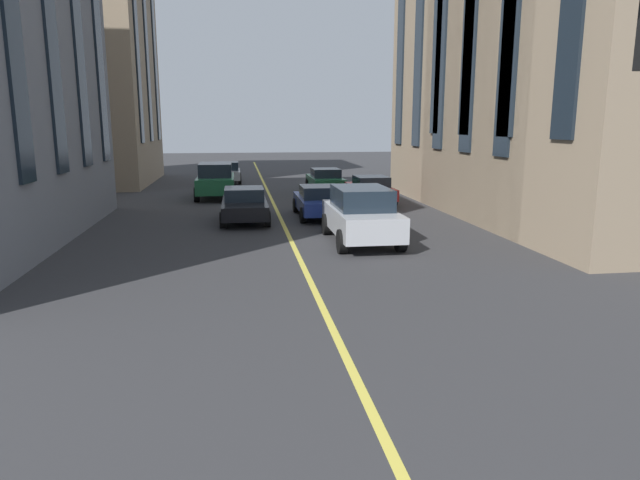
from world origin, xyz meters
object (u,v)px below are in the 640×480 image
(car_green_parked_b, at_px, (325,180))
(car_blue_parked_a, at_px, (319,201))
(car_green_oncoming, at_px, (216,180))
(car_black_mid, at_px, (244,204))
(car_silver_trailing, at_px, (361,214))
(car_silver_near, at_px, (227,172))
(car_red_far, at_px, (370,189))

(car_green_parked_b, bearing_deg, car_blue_parked_a, 169.59)
(car_blue_parked_a, distance_m, car_green_oncoming, 8.59)
(car_black_mid, bearing_deg, car_silver_trailing, -141.90)
(car_black_mid, height_order, car_silver_trailing, car_silver_trailing)
(car_silver_trailing, distance_m, car_green_oncoming, 13.77)
(car_silver_trailing, height_order, car_green_oncoming, same)
(car_black_mid, bearing_deg, car_silver_near, 3.39)
(car_blue_parked_a, xyz_separation_m, car_silver_near, (15.36, 4.14, -0.00))
(car_silver_trailing, relative_size, car_silver_near, 1.21)
(car_green_oncoming, relative_size, car_green_parked_b, 1.07)
(car_red_far, bearing_deg, car_green_oncoming, 68.03)
(car_red_far, relative_size, car_silver_near, 1.13)
(car_red_far, relative_size, car_black_mid, 1.00)
(car_green_oncoming, height_order, car_green_parked_b, car_green_oncoming)
(car_silver_near, distance_m, car_green_parked_b, 8.41)
(car_green_parked_b, bearing_deg, car_silver_near, 44.10)
(car_silver_near, relative_size, car_green_parked_b, 0.89)
(car_silver_trailing, distance_m, car_silver_near, 21.39)
(car_red_far, distance_m, car_silver_near, 13.46)
(car_black_mid, xyz_separation_m, car_green_parked_b, (9.91, -4.91, 0.00))
(car_silver_near, relative_size, car_green_oncoming, 0.83)
(car_green_parked_b, bearing_deg, car_red_far, -163.94)
(car_red_far, bearing_deg, car_black_mid, 126.10)
(car_red_far, relative_size, car_green_parked_b, 1.00)
(car_silver_near, bearing_deg, car_green_oncoming, 176.67)
(car_silver_trailing, bearing_deg, car_blue_parked_a, 6.68)
(car_red_far, xyz_separation_m, car_green_parked_b, (5.23, 1.51, 0.00))
(car_blue_parked_a, bearing_deg, car_silver_near, 15.09)
(car_black_mid, xyz_separation_m, car_silver_trailing, (-4.90, -3.84, 0.27))
(car_silver_trailing, xyz_separation_m, car_green_parked_b, (14.81, -1.07, -0.27))
(car_silver_trailing, xyz_separation_m, car_green_oncoming, (12.73, 5.26, 0.00))
(car_silver_near, bearing_deg, car_red_far, -146.86)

